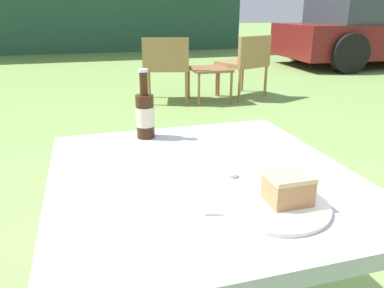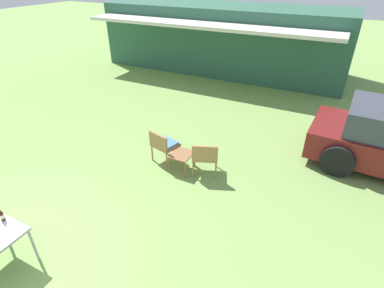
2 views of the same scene
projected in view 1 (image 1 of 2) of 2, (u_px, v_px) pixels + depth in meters
cabin_building at (56, 1)px, 10.73m from camera, size 10.12×4.35×2.62m
parked_car at (374, 31)px, 7.66m from camera, size 3.99×2.18×1.42m
wicker_chair_cushioned at (166, 63)px, 4.58m from camera, size 0.65×0.61×0.79m
wicker_chair_plain at (246, 61)px, 4.84m from camera, size 0.69×0.65×0.79m
garden_side_table at (209, 72)px, 4.65m from camera, size 0.46×0.50×0.42m
patio_table at (202, 194)px, 1.04m from camera, size 0.81×0.86×0.68m
cake_on_plate at (280, 197)px, 0.84m from camera, size 0.25×0.25×0.08m
cola_bottle_near at (145, 114)px, 1.28m from camera, size 0.06×0.06×0.24m
fork at (251, 214)px, 0.81m from camera, size 0.19×0.07×0.01m
loose_bottle_cap at (232, 175)px, 1.00m from camera, size 0.03×0.03×0.01m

